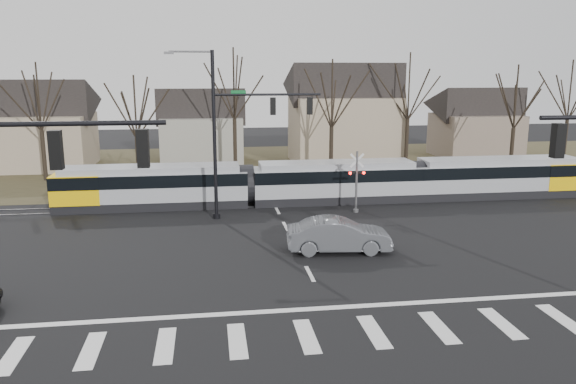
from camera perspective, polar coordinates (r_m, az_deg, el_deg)
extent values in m
plane|color=black|center=(23.83, 3.11, -9.96)|extent=(140.00, 140.00, 0.00)
cube|color=#38331E|center=(54.56, -3.42, 2.67)|extent=(140.00, 28.00, 0.01)
cube|color=silver|center=(20.80, -26.11, -14.67)|extent=(0.60, 2.60, 0.01)
cube|color=silver|center=(20.19, -19.40, -14.92)|extent=(0.60, 2.60, 0.01)
cube|color=silver|center=(19.85, -12.36, -14.97)|extent=(0.60, 2.60, 0.01)
cube|color=silver|center=(19.80, -5.18, -14.79)|extent=(0.60, 2.60, 0.01)
cube|color=silver|center=(20.04, 1.91, -14.40)|extent=(0.60, 2.60, 0.01)
cube|color=silver|center=(20.55, 8.72, -13.83)|extent=(0.60, 2.60, 0.01)
cube|color=silver|center=(21.33, 15.07, -13.12)|extent=(0.60, 2.60, 0.01)
cube|color=silver|center=(22.34, 20.88, -12.33)|extent=(0.60, 2.60, 0.01)
cube|color=silver|center=(23.55, 26.10, -11.51)|extent=(0.60, 2.60, 0.01)
cube|color=silver|center=(22.20, 4.02, -11.67)|extent=(28.00, 0.35, 0.01)
cube|color=silver|center=(25.66, 2.23, -8.29)|extent=(0.18, 2.00, 0.01)
cube|color=silver|center=(29.38, 0.83, -5.60)|extent=(0.18, 2.00, 0.01)
cube|color=silver|center=(33.17, -0.24, -3.52)|extent=(0.18, 2.00, 0.01)
cube|color=silver|center=(37.01, -1.09, -1.86)|extent=(0.18, 2.00, 0.01)
cube|color=silver|center=(40.88, -1.78, -0.52)|extent=(0.18, 2.00, 0.01)
cube|color=silver|center=(44.77, -2.35, 0.59)|extent=(0.18, 2.00, 0.01)
cube|color=silver|center=(48.67, -2.83, 1.52)|extent=(0.18, 2.00, 0.01)
cube|color=silver|center=(52.60, -3.24, 2.32)|extent=(0.18, 2.00, 0.01)
cube|color=#59595E|center=(38.06, -1.30, -1.43)|extent=(90.00, 0.12, 0.06)
cube|color=#59595E|center=(39.42, -1.54, -0.96)|extent=(90.00, 0.12, 0.06)
cube|color=gray|center=(38.58, -13.62, 0.52)|extent=(12.59, 2.71, 2.83)
cube|color=black|center=(38.47, -13.66, 1.35)|extent=(12.61, 2.75, 0.82)
cube|color=yellow|center=(39.32, -20.52, 0.42)|extent=(3.10, 2.77, 1.89)
cube|color=gray|center=(39.38, 4.91, 1.05)|extent=(11.62, 2.71, 2.83)
cube|color=black|center=(39.28, 4.93, 1.87)|extent=(11.64, 2.75, 0.82)
cube|color=gray|center=(43.70, 20.57, 1.42)|extent=(12.59, 2.71, 2.83)
cube|color=black|center=(43.61, 20.63, 2.15)|extent=(12.61, 2.75, 0.82)
cube|color=yellow|center=(46.14, 25.76, 1.62)|extent=(3.10, 2.77, 1.89)
imported|color=#525459|center=(28.55, 5.18, -4.39)|extent=(2.83, 5.58, 1.72)
cylinder|color=black|center=(16.30, -23.82, 6.34)|extent=(6.50, 0.14, 0.14)
cube|color=black|center=(16.29, -22.51, 3.96)|extent=(0.32, 0.32, 1.05)
sphere|color=#FF0C07|center=(16.25, -22.60, 5.11)|extent=(0.22, 0.22, 0.22)
cube|color=black|center=(15.88, -14.52, 4.31)|extent=(0.32, 0.32, 1.05)
sphere|color=#FF0C07|center=(15.84, -14.58, 5.49)|extent=(0.22, 0.22, 0.22)
cube|color=black|center=(18.96, 25.74, 4.71)|extent=(0.32, 0.32, 1.05)
sphere|color=#FF0C07|center=(18.93, 25.83, 5.70)|extent=(0.22, 0.22, 0.22)
cylinder|color=black|center=(34.36, -7.48, 5.59)|extent=(0.22, 0.22, 10.20)
cylinder|color=black|center=(35.26, -7.26, -2.43)|extent=(0.44, 0.44, 0.30)
cylinder|color=black|center=(34.36, -2.09, 9.87)|extent=(6.50, 0.14, 0.14)
cube|color=#0C5926|center=(34.22, -5.06, 10.07)|extent=(0.90, 0.03, 0.22)
cube|color=black|center=(34.43, -1.54, 8.71)|extent=(0.32, 0.32, 1.05)
sphere|color=#FF0C07|center=(34.41, -1.54, 9.26)|extent=(0.22, 0.22, 0.22)
cube|color=black|center=(34.77, 2.23, 8.74)|extent=(0.32, 0.32, 1.05)
sphere|color=#FF0C07|center=(34.75, 2.23, 9.28)|extent=(0.22, 0.22, 0.22)
cube|color=#59595B|center=(34.23, -12.03, 13.66)|extent=(0.55, 0.22, 0.14)
cylinder|color=#59595B|center=(36.37, 6.97, 1.02)|extent=(0.14, 0.14, 4.00)
cylinder|color=#59595B|center=(36.78, 6.90, -1.89)|extent=(0.36, 0.36, 0.20)
cube|color=silver|center=(36.13, 7.03, 3.20)|extent=(0.95, 0.04, 0.95)
cube|color=silver|center=(36.13, 7.03, 3.20)|extent=(0.95, 0.04, 0.95)
cube|color=black|center=(36.26, 7.00, 1.95)|extent=(1.00, 0.10, 0.12)
sphere|color=#FF0C07|center=(36.07, 6.34, 1.91)|extent=(0.18, 0.18, 0.18)
sphere|color=#FF0C07|center=(36.30, 7.71, 1.94)|extent=(0.18, 0.18, 0.18)
cube|color=gray|center=(58.16, -23.74, 4.74)|extent=(9.00, 8.00, 5.00)
cube|color=gray|center=(58.04, -8.72, 5.36)|extent=(8.00, 7.00, 4.50)
cube|color=gray|center=(56.54, 5.64, 6.28)|extent=(10.00, 8.00, 6.50)
cube|color=#6C5D50|center=(63.71, 18.47, 5.47)|extent=(8.00, 7.00, 4.50)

